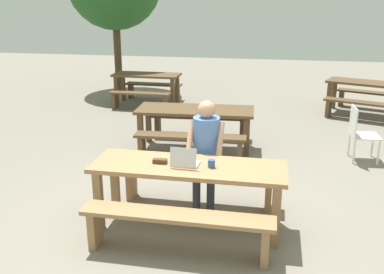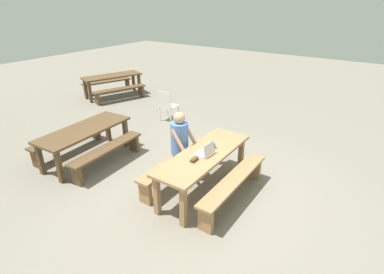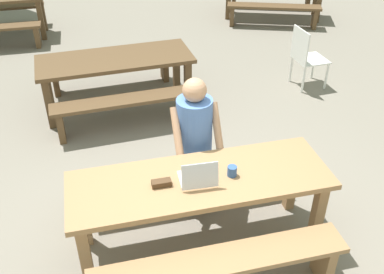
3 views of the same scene
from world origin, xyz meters
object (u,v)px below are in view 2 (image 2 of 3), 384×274
(picnic_table_front, at_px, (204,159))
(picnic_table_distant, at_px, (112,79))
(small_pouch, at_px, (194,160))
(plastic_chair, at_px, (167,105))
(laptop, at_px, (205,152))
(picnic_table_rear, at_px, (85,133))
(person_seated, at_px, (181,141))
(coffee_mug, at_px, (213,146))

(picnic_table_front, bearing_deg, picnic_table_distant, 61.87)
(small_pouch, bearing_deg, plastic_chair, 45.64)
(picnic_table_front, relative_size, laptop, 7.13)
(picnic_table_front, xyz_separation_m, picnic_table_rear, (-0.44, 2.74, -0.03))
(person_seated, bearing_deg, picnic_table_distant, 60.12)
(laptop, height_order, small_pouch, laptop)
(small_pouch, distance_m, picnic_table_distant, 6.73)
(picnic_table_front, distance_m, laptop, 0.18)
(picnic_table_rear, bearing_deg, picnic_table_front, -83.96)
(coffee_mug, xyz_separation_m, plastic_chair, (2.05, 2.72, -0.34))
(laptop, bearing_deg, small_pouch, -3.73)
(laptop, distance_m, picnic_table_distant, 6.62)
(picnic_table_front, height_order, laptop, laptop)
(coffee_mug, relative_size, picnic_table_rear, 0.04)
(person_seated, distance_m, picnic_table_distant, 6.00)
(coffee_mug, distance_m, person_seated, 0.63)
(picnic_table_front, height_order, small_pouch, small_pouch)
(picnic_table_front, distance_m, picnic_table_distant, 6.56)
(laptop, distance_m, person_seated, 0.64)
(person_seated, relative_size, picnic_table_rear, 0.67)
(coffee_mug, xyz_separation_m, picnic_table_distant, (2.83, 5.81, -0.18))
(picnic_table_front, relative_size, picnic_table_rear, 1.06)
(laptop, bearing_deg, picnic_table_rear, -79.06)
(coffee_mug, bearing_deg, picnic_table_distant, 64.05)
(coffee_mug, bearing_deg, person_seated, 104.87)
(small_pouch, bearing_deg, laptop, -6.43)
(picnic_table_front, height_order, picnic_table_distant, picnic_table_front)
(person_seated, xyz_separation_m, picnic_table_distant, (2.99, 5.20, -0.18))
(coffee_mug, bearing_deg, laptop, -175.93)
(person_seated, height_order, plastic_chair, person_seated)
(laptop, xyz_separation_m, small_pouch, (-0.30, 0.03, -0.03))
(picnic_table_front, xyz_separation_m, person_seated, (0.10, 0.58, 0.16))
(coffee_mug, xyz_separation_m, picnic_table_rear, (-0.70, 2.77, -0.19))
(person_seated, bearing_deg, picnic_table_front, -100.11)
(small_pouch, xyz_separation_m, person_seated, (0.43, 0.60, 0.02))
(picnic_table_rear, bearing_deg, laptop, -84.77)
(picnic_table_rear, distance_m, picnic_table_distant, 4.66)
(coffee_mug, height_order, picnic_table_distant, coffee_mug)
(laptop, relative_size, person_seated, 0.22)
(coffee_mug, distance_m, picnic_table_rear, 2.86)
(picnic_table_front, bearing_deg, small_pouch, -177.48)
(picnic_table_distant, bearing_deg, coffee_mug, -95.63)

